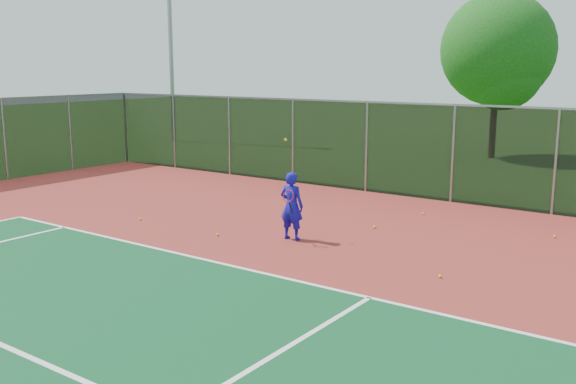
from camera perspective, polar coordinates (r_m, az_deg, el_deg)
name	(u,v)px	position (r m, az deg, el deg)	size (l,w,h in m)	color
ground	(171,327)	(10.75, -10.33, -11.76)	(120.00, 120.00, 0.00)	#275117
court_apron	(249,292)	(12.12, -3.49, -8.88)	(30.00, 20.00, 0.02)	maroon
fence_back	(453,153)	(20.34, 14.46, 3.42)	(30.00, 0.06, 3.03)	black
tennis_player	(292,206)	(15.45, 0.32, -1.23)	(0.64, 0.64, 2.44)	#1312AD
practice_ball_0	(440,276)	(13.18, 13.37, -7.30)	(0.07, 0.07, 0.07)	#C0D218
practice_ball_1	(140,219)	(18.00, -12.98, -2.36)	(0.07, 0.07, 0.07)	#C0D218
practice_ball_2	(374,227)	(16.82, 7.69, -3.10)	(0.07, 0.07, 0.07)	#C0D218
practice_ball_4	(555,236)	(17.06, 22.62, -3.67)	(0.07, 0.07, 0.07)	#C0D218
practice_ball_5	(423,214)	(18.58, 11.93, -1.90)	(0.07, 0.07, 0.07)	#C0D218
practice_ball_6	(218,235)	(16.03, -6.27, -3.78)	(0.07, 0.07, 0.07)	#C0D218
floodlight_nw	(170,11)	(37.12, -10.48, 15.56)	(0.90, 0.40, 12.80)	gray
tree_back_left	(499,55)	(30.91, 18.25, 11.52)	(5.09, 5.09, 7.48)	#332112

